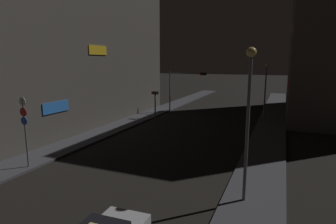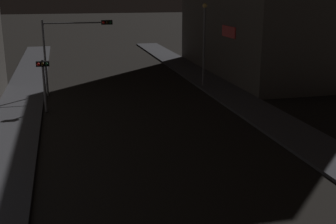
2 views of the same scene
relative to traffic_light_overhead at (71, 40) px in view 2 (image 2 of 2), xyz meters
The scene contains 5 objects.
sidewalk_left 6.76m from the traffic_light_overhead, 131.32° to the right, with size 2.95×65.34×0.15m, color #424247.
sidewalk_right 12.52m from the traffic_light_overhead, 20.37° to the right, with size 2.95×65.34×0.15m, color #424247.
traffic_light_overhead is the anchor object (origin of this frame).
traffic_light_left_kerb 5.25m from the traffic_light_overhead, 112.40° to the right, with size 0.80×0.42×3.37m.
street_lamp_far_block 10.15m from the traffic_light_overhead, ahead, with size 0.37×0.37×6.39m.
Camera 2 is at (-4.48, 2.75, 7.53)m, focal length 45.87 mm.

